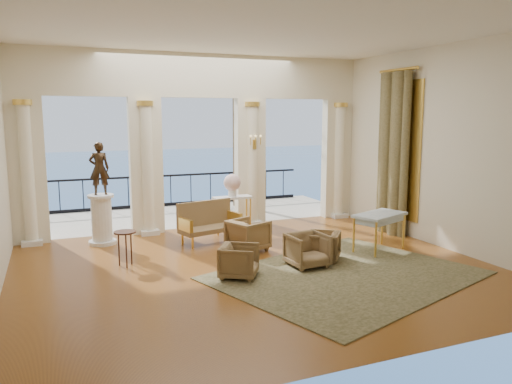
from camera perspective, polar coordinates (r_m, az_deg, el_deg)
name	(u,v)px	position (r m, az deg, el deg)	size (l,w,h in m)	color
floor	(256,269)	(9.84, 0.05, -8.78)	(9.00, 9.00, 0.00)	#532B11
room_walls	(282,121)	(8.35, 3.01, 8.15)	(9.00, 9.00, 9.00)	beige
arcade	(200,130)	(13.00, -6.44, 7.05)	(9.00, 0.56, 4.50)	#F7EECB
terrace	(183,216)	(15.21, -8.33, -2.73)	(10.00, 3.60, 0.10)	#ABA590
balustrade	(171,193)	(16.66, -9.71, -0.15)	(9.00, 0.06, 1.03)	black
palm_tree	(235,79)	(16.29, -2.36, 12.76)	(2.00, 2.00, 4.50)	#4C3823
sea	(82,184)	(69.34, -19.24, 0.91)	(160.00, 160.00, 0.00)	#215798
curtain	(392,153)	(12.89, 15.33, 4.27)	(0.33, 1.40, 4.09)	brown
window_frame	(399,150)	(13.00, 16.00, 4.63)	(0.04, 1.60, 3.40)	#E7B84C
wall_sconce	(255,143)	(13.17, -0.14, 5.58)	(0.30, 0.11, 0.33)	#E7B84C
rug	(347,275)	(9.58, 10.33, -9.35)	(4.59, 3.57, 0.02)	#33371D
armchair_a	(239,260)	(9.25, -1.94, -7.74)	(0.66, 0.62, 0.68)	#4C3A1F
armchair_b	(307,249)	(9.92, 5.90, -6.45)	(0.72, 0.67, 0.74)	#4C3A1F
armchair_c	(323,245)	(10.41, 7.67, -5.97)	(0.64, 0.60, 0.66)	#4C3A1F
armchair_d	(248,234)	(10.98, -0.91, -4.79)	(0.75, 0.71, 0.78)	#4C3A1F
settee	(208,222)	(11.83, -5.49, -3.42)	(1.55, 0.96, 0.96)	#4C3A1F
game_table	(380,217)	(11.26, 13.95, -2.83)	(1.38, 1.06, 0.84)	#9FB5C7
pedestal	(102,220)	(12.07, -17.22, -3.12)	(0.63, 0.63, 1.16)	silver
statue	(99,168)	(11.89, -17.48, 2.58)	(0.44, 0.29, 1.21)	#302215
console_table	(232,203)	(12.63, -2.71, -1.23)	(0.99, 0.43, 0.93)	silver
urn	(232,184)	(12.56, -2.73, 0.95)	(0.43, 0.43, 0.57)	white
side_table	(125,236)	(10.19, -14.75, -4.92)	(0.43, 0.43, 0.71)	black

